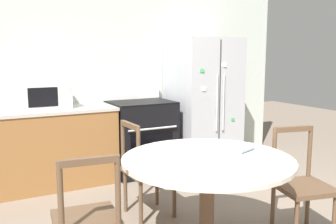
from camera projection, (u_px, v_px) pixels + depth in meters
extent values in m
cube|color=silver|center=(111.00, 70.00, 4.88)|extent=(5.20, 0.10, 2.60)
cube|color=#936033|center=(22.00, 152.00, 4.15)|extent=(2.05, 0.62, 0.86)
cube|color=#B7B2A8|center=(20.00, 112.00, 4.08)|extent=(2.07, 0.64, 0.03)
cube|color=#B2B5BA|center=(203.00, 102.00, 5.08)|extent=(0.83, 0.76, 1.72)
cube|color=#333333|center=(220.00, 106.00, 4.75)|extent=(0.01, 0.01, 1.65)
cylinder|color=silver|center=(217.00, 103.00, 4.70)|extent=(0.02, 0.02, 0.72)
cylinder|color=silver|center=(224.00, 102.00, 4.75)|extent=(0.02, 0.02, 0.72)
cube|color=white|center=(224.00, 65.00, 4.69)|extent=(0.07, 0.02, 0.05)
cube|color=white|center=(204.00, 89.00, 4.60)|extent=(0.07, 0.01, 0.05)
cube|color=#3FB259|center=(233.00, 119.00, 4.87)|extent=(0.05, 0.01, 0.04)
cube|color=#3FB259|center=(202.00, 70.00, 4.55)|extent=(0.06, 0.01, 0.04)
cube|color=black|center=(141.00, 138.00, 4.78)|extent=(0.77, 0.64, 0.90)
cube|color=black|center=(152.00, 150.00, 4.52)|extent=(0.55, 0.01, 0.40)
cylinder|color=silver|center=(153.00, 129.00, 4.45)|extent=(0.63, 0.02, 0.02)
cube|color=black|center=(141.00, 102.00, 4.71)|extent=(0.77, 0.64, 0.02)
cube|color=white|center=(132.00, 93.00, 4.95)|extent=(0.77, 0.06, 0.16)
cube|color=white|center=(45.00, 95.00, 4.20)|extent=(0.54, 0.35, 0.30)
cube|color=black|center=(43.00, 97.00, 4.02)|extent=(0.31, 0.01, 0.21)
cube|color=silver|center=(66.00, 96.00, 4.13)|extent=(0.11, 0.01, 0.22)
cylinder|color=beige|center=(207.00, 160.00, 2.71)|extent=(1.25, 1.25, 0.03)
cylinder|color=brown|center=(207.00, 208.00, 2.77)|extent=(0.11, 0.11, 0.71)
cube|color=brown|center=(149.00, 171.00, 3.50)|extent=(0.43, 0.43, 0.04)
cylinder|color=brown|center=(157.00, 185.00, 3.76)|extent=(0.04, 0.04, 0.41)
cylinder|color=brown|center=(174.00, 196.00, 3.47)|extent=(0.04, 0.04, 0.41)
cylinder|color=brown|center=(125.00, 191.00, 3.60)|extent=(0.04, 0.04, 0.41)
cylinder|color=brown|center=(141.00, 203.00, 3.30)|extent=(0.04, 0.04, 0.41)
cylinder|color=brown|center=(123.00, 144.00, 3.52)|extent=(0.04, 0.04, 0.45)
cylinder|color=brown|center=(138.00, 152.00, 3.22)|extent=(0.04, 0.04, 0.45)
cube|color=brown|center=(130.00, 125.00, 3.34)|extent=(0.05, 0.35, 0.04)
cube|color=brown|center=(86.00, 220.00, 2.46)|extent=(0.46, 0.46, 0.04)
cylinder|color=brown|center=(61.00, 198.00, 2.19)|extent=(0.04, 0.04, 0.45)
cylinder|color=brown|center=(118.00, 190.00, 2.32)|extent=(0.04, 0.04, 0.45)
cube|color=brown|center=(89.00, 161.00, 2.22)|extent=(0.35, 0.07, 0.04)
cube|color=brown|center=(304.00, 187.00, 3.06)|extent=(0.50, 0.50, 0.04)
cylinder|color=brown|center=(334.00, 220.00, 2.97)|extent=(0.04, 0.04, 0.41)
cylinder|color=brown|center=(308.00, 203.00, 3.30)|extent=(0.04, 0.04, 0.41)
cylinder|color=brown|center=(273.00, 207.00, 3.21)|extent=(0.04, 0.04, 0.41)
cylinder|color=brown|center=(310.00, 151.00, 3.24)|extent=(0.04, 0.04, 0.45)
cylinder|color=brown|center=(274.00, 154.00, 3.16)|extent=(0.04, 0.04, 0.45)
cube|color=brown|center=(293.00, 129.00, 3.17)|extent=(0.34, 0.11, 0.04)
cylinder|color=silver|center=(205.00, 145.00, 2.92)|extent=(0.08, 0.08, 0.08)
cylinder|color=red|center=(205.00, 147.00, 2.92)|extent=(0.07, 0.07, 0.04)
cylinder|color=#A3BCDB|center=(246.00, 148.00, 2.87)|extent=(0.20, 0.11, 0.05)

